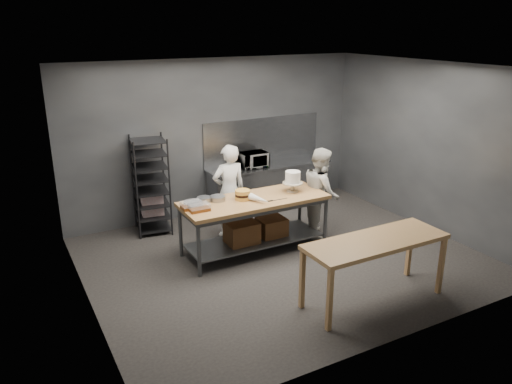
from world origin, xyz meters
TOP-DOWN VIEW (x-y plane):
  - ground at (0.00, 0.00)m, footprint 6.00×6.00m
  - back_wall at (0.00, 2.50)m, footprint 6.00×0.04m
  - work_table at (-0.27, 0.47)m, footprint 2.40×0.90m
  - near_counter at (0.41, -1.65)m, footprint 2.00×0.70m
  - back_counter at (1.00, 2.18)m, footprint 2.60×0.60m
  - splashback_panel at (1.00, 2.48)m, footprint 2.60×0.02m
  - speed_rack at (-1.48, 2.10)m, footprint 0.69×0.73m
  - chef_behind at (-0.34, 1.28)m, footprint 0.61×0.41m
  - chef_right at (1.10, 0.55)m, footprint 0.86×0.95m
  - microwave at (0.62, 2.18)m, footprint 0.54×0.37m
  - frosted_cake_stand at (0.47, 0.50)m, footprint 0.34×0.34m
  - layer_cake at (-0.45, 0.54)m, footprint 0.24×0.24m
  - cake_pans at (-1.06, 0.68)m, footprint 0.70×0.36m
  - piping_bag at (-0.29, 0.27)m, footprint 0.24×0.40m
  - offset_spatula at (-0.02, 0.25)m, footprint 0.36×0.02m
  - pastry_clamshells at (-1.29, 0.47)m, footprint 0.37×0.36m

SIDE VIEW (x-z plane):
  - ground at x=0.00m, z-range 0.00..0.00m
  - back_counter at x=1.00m, z-range 0.00..0.90m
  - work_table at x=-0.27m, z-range 0.11..1.03m
  - chef_right at x=1.10m, z-range 0.00..1.58m
  - near_counter at x=0.41m, z-range 0.36..1.26m
  - chef_behind at x=-0.34m, z-range 0.00..1.65m
  - speed_rack at x=-1.48m, z-range -0.02..1.73m
  - offset_spatula at x=-0.02m, z-range 0.92..0.93m
  - cake_pans at x=-1.06m, z-range 0.92..1.00m
  - pastry_clamshells at x=-1.29m, z-range 0.92..1.03m
  - piping_bag at x=-0.29m, z-range 0.92..1.04m
  - layer_cake at x=-0.45m, z-range 0.92..1.08m
  - microwave at x=0.62m, z-range 0.90..1.20m
  - frosted_cake_stand at x=0.47m, z-range 0.97..1.32m
  - splashback_panel at x=1.00m, z-range 0.90..1.80m
  - back_wall at x=0.00m, z-range 0.00..3.00m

